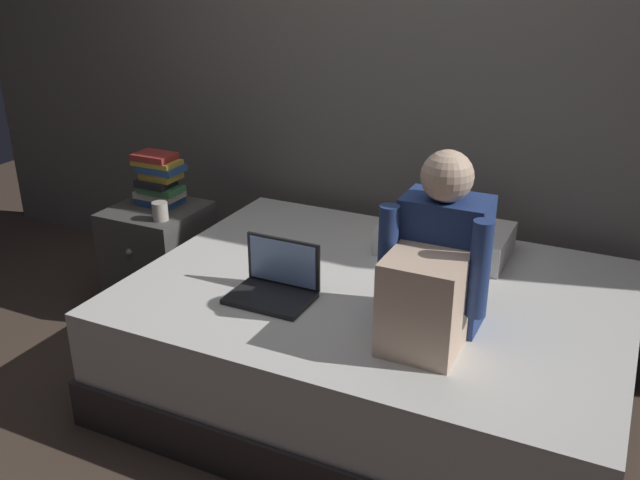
% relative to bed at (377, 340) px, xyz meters
% --- Properties ---
extents(ground_plane, '(8.00, 8.00, 0.00)m').
position_rel_bed_xyz_m(ground_plane, '(-0.20, -0.30, -0.25)').
color(ground_plane, '#47382D').
extents(wall_back, '(5.60, 0.10, 2.70)m').
position_rel_bed_xyz_m(wall_back, '(-0.20, 0.90, 1.10)').
color(wall_back, slate).
rests_on(wall_back, ground_plane).
extents(bed, '(2.00, 1.50, 0.50)m').
position_rel_bed_xyz_m(bed, '(0.00, 0.00, 0.00)').
color(bed, '#332D2B').
rests_on(bed, ground_plane).
extents(nightstand, '(0.44, 0.46, 0.55)m').
position_rel_bed_xyz_m(nightstand, '(-1.30, 0.23, 0.03)').
color(nightstand, '#474442').
rests_on(nightstand, ground_plane).
extents(person_sitting, '(0.39, 0.44, 0.66)m').
position_rel_bed_xyz_m(person_sitting, '(0.30, -0.25, 0.50)').
color(person_sitting, navy).
rests_on(person_sitting, bed).
extents(laptop, '(0.32, 0.23, 0.22)m').
position_rel_bed_xyz_m(laptop, '(-0.34, -0.25, 0.31)').
color(laptop, black).
rests_on(laptop, bed).
extents(pillow, '(0.56, 0.36, 0.13)m').
position_rel_bed_xyz_m(pillow, '(0.14, 0.45, 0.32)').
color(pillow, silver).
rests_on(pillow, bed).
extents(book_stack, '(0.24, 0.17, 0.27)m').
position_rel_bed_xyz_m(book_stack, '(-1.30, 0.28, 0.44)').
color(book_stack, '#284C84').
rests_on(book_stack, nightstand).
extents(mug, '(0.08, 0.08, 0.09)m').
position_rel_bed_xyz_m(mug, '(-1.17, 0.11, 0.35)').
color(mug, '#BCB2A3').
rests_on(mug, nightstand).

